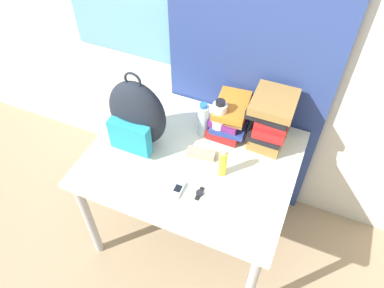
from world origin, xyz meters
TOP-DOWN VIEW (x-y plane):
  - ground_plane at (0.00, 0.00)m, footprint 12.00×12.00m
  - wall_back at (-0.00, 0.94)m, footprint 6.00×0.06m
  - curtain_blue at (0.13, 0.88)m, footprint 0.91×0.04m
  - desk at (0.00, 0.43)m, footprint 1.07×0.85m
  - backpack at (-0.30, 0.42)m, footprint 0.31×0.21m
  - book_stack_left at (0.11, 0.70)m, footprint 0.20×0.27m
  - book_stack_center at (0.33, 0.70)m, footprint 0.23×0.27m
  - water_bottle at (-0.01, 0.61)m, footprint 0.06×0.06m
  - sports_bottle at (0.07, 0.61)m, footprint 0.08×0.08m
  - sunscreen_bottle at (0.18, 0.39)m, footprint 0.04×0.04m
  - cell_phone at (0.02, 0.20)m, footprint 0.05×0.09m
  - sunglasses_case at (0.04, 0.45)m, footprint 0.16×0.08m
  - wristwatch at (0.13, 0.23)m, footprint 0.04×0.08m

SIDE VIEW (x-z plane):
  - ground_plane at x=0.00m, z-range 0.00..0.00m
  - desk at x=0.00m, z-range 0.27..1.00m
  - wristwatch at x=0.13m, z-range 0.73..0.74m
  - cell_phone at x=0.02m, z-range 0.73..0.74m
  - sunglasses_case at x=0.04m, z-range 0.73..0.76m
  - sunscreen_bottle at x=0.18m, z-range 0.72..0.90m
  - book_stack_left at x=0.11m, z-range 0.72..0.92m
  - water_bottle at x=-0.01m, z-range 0.72..0.93m
  - sports_bottle at x=0.07m, z-range 0.72..0.98m
  - book_stack_center at x=0.33m, z-range 0.73..1.03m
  - backpack at x=-0.30m, z-range 0.69..1.14m
  - curtain_blue at x=0.13m, z-range 0.00..2.50m
  - wall_back at x=0.00m, z-range 0.00..2.50m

